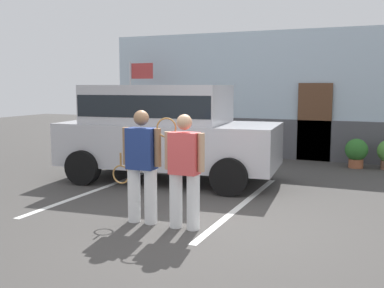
{
  "coord_description": "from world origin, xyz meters",
  "views": [
    {
      "loc": [
        2.53,
        -5.92,
        2.05
      ],
      "look_at": [
        -0.53,
        1.2,
        1.05
      ],
      "focal_mm": 42.86,
      "sensor_mm": 36.0,
      "label": 1
    }
  ],
  "objects_px": {
    "potted_plant_by_porch": "(356,152)",
    "flag_pole": "(136,90)",
    "parked_suv": "(165,128)",
    "tennis_player_woman": "(184,169)",
    "tennis_player_man": "(142,165)"
  },
  "relations": [
    {
      "from": "parked_suv",
      "to": "tennis_player_man",
      "type": "relative_size",
      "value": 2.82
    },
    {
      "from": "tennis_player_woman",
      "to": "potted_plant_by_porch",
      "type": "height_order",
      "value": "tennis_player_woman"
    },
    {
      "from": "tennis_player_woman",
      "to": "flag_pole",
      "type": "xyz_separation_m",
      "value": [
        -4.29,
        6.07,
        1.05
      ]
    },
    {
      "from": "potted_plant_by_porch",
      "to": "flag_pole",
      "type": "xyz_separation_m",
      "value": [
        -6.23,
        -0.04,
        1.5
      ]
    },
    {
      "from": "potted_plant_by_porch",
      "to": "tennis_player_woman",
      "type": "bearing_deg",
      "value": -107.57
    },
    {
      "from": "tennis_player_man",
      "to": "potted_plant_by_porch",
      "type": "bearing_deg",
      "value": -115.09
    },
    {
      "from": "parked_suv",
      "to": "tennis_player_woman",
      "type": "bearing_deg",
      "value": -63.95
    },
    {
      "from": "tennis_player_man",
      "to": "tennis_player_woman",
      "type": "height_order",
      "value": "tennis_player_man"
    },
    {
      "from": "tennis_player_man",
      "to": "tennis_player_woman",
      "type": "xyz_separation_m",
      "value": [
        0.7,
        -0.02,
        -0.01
      ]
    },
    {
      "from": "potted_plant_by_porch",
      "to": "flag_pole",
      "type": "bearing_deg",
      "value": -179.59
    },
    {
      "from": "tennis_player_man",
      "to": "parked_suv",
      "type": "bearing_deg",
      "value": -71.39
    },
    {
      "from": "tennis_player_woman",
      "to": "flag_pole",
      "type": "distance_m",
      "value": 7.51
    },
    {
      "from": "tennis_player_man",
      "to": "tennis_player_woman",
      "type": "distance_m",
      "value": 0.7
    },
    {
      "from": "tennis_player_man",
      "to": "tennis_player_woman",
      "type": "relative_size",
      "value": 1.03
    },
    {
      "from": "tennis_player_woman",
      "to": "potted_plant_by_porch",
      "type": "relative_size",
      "value": 2.25
    }
  ]
}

